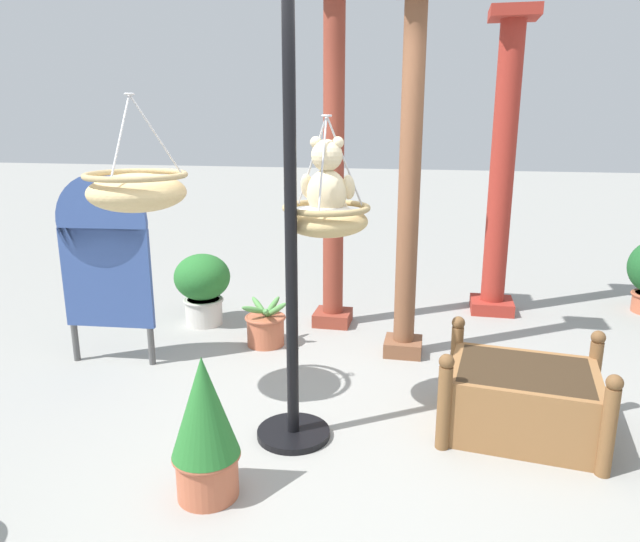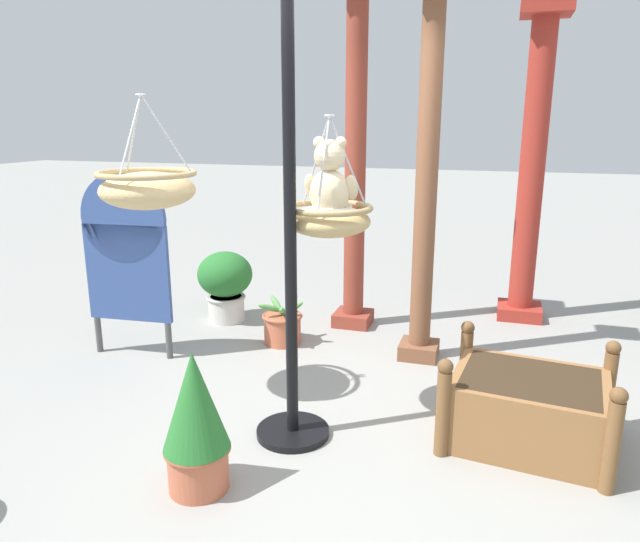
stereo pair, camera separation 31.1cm
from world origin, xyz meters
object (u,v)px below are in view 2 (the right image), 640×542
(hanging_basket_left_high, at_px, (147,188))
(potted_plant_conical_shrub, at_px, (282,325))
(greenhouse_pillar_left, at_px, (355,169))
(greenhouse_pillar_right, at_px, (426,189))
(wooden_planter_box, at_px, (528,407))
(potted_plant_flowering_red, at_px, (225,282))
(display_sign_board, at_px, (126,250))
(greenhouse_pillar_far_back, at_px, (531,176))
(display_pole_central, at_px, (291,311))
(potted_plant_small_succulent, at_px, (196,421))
(teddy_bear, at_px, (330,183))
(hanging_basket_with_teddy, at_px, (329,218))

(hanging_basket_left_high, bearing_deg, potted_plant_conical_shrub, 72.25)
(greenhouse_pillar_left, bearing_deg, potted_plant_conical_shrub, -126.01)
(greenhouse_pillar_left, bearing_deg, greenhouse_pillar_right, -40.33)
(wooden_planter_box, relative_size, potted_plant_flowering_red, 1.52)
(hanging_basket_left_high, xyz_separation_m, wooden_planter_box, (2.33, 0.19, -1.22))
(wooden_planter_box, xyz_separation_m, display_sign_board, (-3.00, 0.45, 0.64))
(display_sign_board, bearing_deg, potted_plant_flowering_red, 70.61)
(hanging_basket_left_high, height_order, wooden_planter_box, hanging_basket_left_high)
(greenhouse_pillar_far_back, bearing_deg, display_pole_central, -116.60)
(hanging_basket_left_high, xyz_separation_m, potted_plant_small_succulent, (0.71, -0.79, -1.06))
(potted_plant_small_succulent, bearing_deg, teddy_bear, 64.50)
(display_pole_central, distance_m, potted_plant_flowering_red, 2.24)
(greenhouse_pillar_far_back, bearing_deg, hanging_basket_left_high, -132.51)
(greenhouse_pillar_left, height_order, display_sign_board, greenhouse_pillar_left)
(greenhouse_pillar_left, bearing_deg, hanging_basket_with_teddy, -80.93)
(hanging_basket_left_high, relative_size, potted_plant_flowering_red, 1.03)
(greenhouse_pillar_left, distance_m, greenhouse_pillar_far_back, 1.64)
(potted_plant_conical_shrub, bearing_deg, hanging_basket_left_high, -107.75)
(wooden_planter_box, relative_size, potted_plant_small_succulent, 1.34)
(teddy_bear, xyz_separation_m, potted_plant_conical_shrub, (-0.74, 1.11, -1.34))
(hanging_basket_with_teddy, xyz_separation_m, display_sign_board, (-1.81, 0.54, -0.43))
(greenhouse_pillar_far_back, relative_size, display_sign_board, 1.91)
(greenhouse_pillar_left, height_order, greenhouse_pillar_right, greenhouse_pillar_left)
(wooden_planter_box, height_order, potted_plant_flowering_red, potted_plant_flowering_red)
(hanging_basket_with_teddy, xyz_separation_m, potted_plant_flowering_red, (-1.46, 1.52, -0.92))
(potted_plant_small_succulent, bearing_deg, greenhouse_pillar_left, 86.72)
(display_pole_central, relative_size, potted_plant_flowering_red, 3.77)
(wooden_planter_box, distance_m, potted_plant_conical_shrub, 2.20)
(hanging_basket_with_teddy, relative_size, potted_plant_conical_shrub, 1.69)
(wooden_planter_box, distance_m, display_sign_board, 3.10)
(hanging_basket_with_teddy, bearing_deg, potted_plant_flowering_red, 133.81)
(hanging_basket_left_high, bearing_deg, potted_plant_small_succulent, -48.12)
(teddy_bear, distance_m, greenhouse_pillar_left, 1.77)
(greenhouse_pillar_left, height_order, greenhouse_pillar_far_back, greenhouse_pillar_left)
(greenhouse_pillar_left, height_order, potted_plant_small_succulent, greenhouse_pillar_left)
(hanging_basket_with_teddy, relative_size, greenhouse_pillar_right, 0.25)
(display_pole_central, xyz_separation_m, greenhouse_pillar_far_back, (1.36, 2.71, 0.57))
(potted_plant_conical_shrub, bearing_deg, greenhouse_pillar_left, 53.99)
(greenhouse_pillar_right, xyz_separation_m, display_sign_board, (-2.22, -0.64, -0.48))
(greenhouse_pillar_far_back, distance_m, display_sign_board, 3.60)
(greenhouse_pillar_right, distance_m, wooden_planter_box, 1.75)
(hanging_basket_left_high, distance_m, greenhouse_pillar_right, 2.02)
(greenhouse_pillar_right, height_order, potted_plant_small_succulent, greenhouse_pillar_right)
(greenhouse_pillar_left, height_order, wooden_planter_box, greenhouse_pillar_left)
(greenhouse_pillar_left, distance_m, greenhouse_pillar_right, 0.92)
(greenhouse_pillar_right, xyz_separation_m, greenhouse_pillar_far_back, (0.79, 1.28, 0.01))
(greenhouse_pillar_right, bearing_deg, potted_plant_conical_shrub, -177.80)
(teddy_bear, distance_m, greenhouse_pillar_right, 1.24)
(greenhouse_pillar_right, height_order, display_sign_board, greenhouse_pillar_right)
(display_pole_central, xyz_separation_m, greenhouse_pillar_right, (0.56, 1.43, 0.56))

